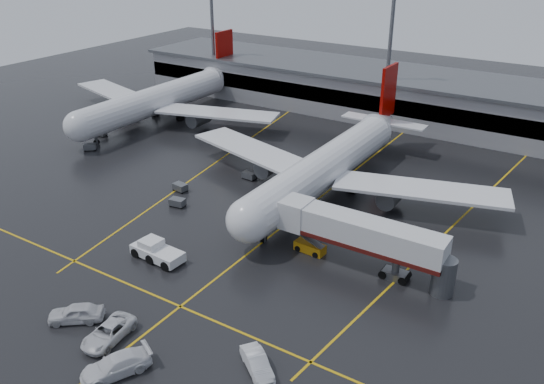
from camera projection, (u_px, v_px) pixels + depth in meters
The scene contains 22 objects.
ground at pixel (294, 218), 72.29m from camera, with size 220.00×220.00×0.00m, color black.
apron_line_centre at pixel (294, 218), 72.29m from camera, with size 0.25×90.00×0.02m, color gold.
apron_line_stop at pixel (180, 306), 55.50m from camera, with size 60.00×0.25×0.02m, color gold.
apron_line_left at pixel (217, 162), 89.62m from camera, with size 0.25×70.00×0.02m, color gold.
apron_line_right at pixel (456, 223), 71.19m from camera, with size 0.25×70.00×0.02m, color gold.
terminal at pixel (422, 98), 107.04m from camera, with size 122.00×19.00×8.60m.
light_mast_left at pixel (212, 27), 119.99m from camera, with size 3.00×1.20×25.45m.
light_mast_mid at pixel (390, 46), 100.60m from camera, with size 3.00×1.20×25.45m.
main_airliner at pixel (330, 163), 77.90m from camera, with size 48.80×45.60×14.10m.
second_airliner at pixel (162, 98), 107.42m from camera, with size 48.80×45.60×14.10m.
jet_bridge at pixel (361, 236), 60.28m from camera, with size 19.90×3.40×6.05m.
pushback_tractor at pixel (156, 252), 63.13m from camera, with size 6.49×3.04×2.27m.
belt_loader at pixel (310, 247), 64.65m from camera, with size 3.68×1.90×2.27m.
service_van_a at pixel (109, 332), 50.77m from camera, with size 2.57×5.57×1.55m, color silver.
service_van_b at pixel (116, 365), 46.84m from camera, with size 2.40×5.90×1.71m, color white.
service_van_c at pixel (257, 363), 47.23m from camera, with size 1.61×4.62×1.52m, color silver.
service_van_d at pixel (76, 313), 53.15m from camera, with size 2.08×5.16×1.76m, color silver.
baggage_cart_a at pixel (177, 202), 75.10m from camera, with size 2.17×1.59×1.12m.
baggage_cart_b at pixel (180, 187), 79.47m from camera, with size 2.16×1.57×1.12m.
baggage_cart_c at pixel (249, 175), 83.23m from camera, with size 2.07×1.41×1.12m.
baggage_cart_d at pixel (101, 133), 100.32m from camera, with size 2.25×1.74×1.12m.
baggage_cart_e at pixel (90, 147), 93.94m from camera, with size 2.35×2.31×1.12m.
Camera 1 is at (31.96, -55.45, 33.90)m, focal length 37.26 mm.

